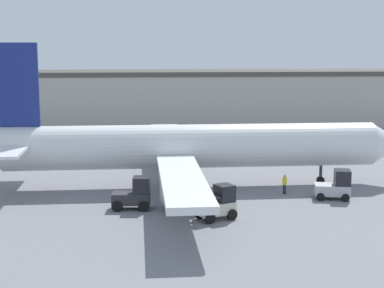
{
  "coord_description": "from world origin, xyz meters",
  "views": [
    {
      "loc": [
        -4.46,
        -51.5,
        12.39
      ],
      "look_at": [
        0.0,
        0.0,
        3.91
      ],
      "focal_mm": 55.0,
      "sensor_mm": 36.0,
      "label": 1
    }
  ],
  "objects_px": {
    "airplane": "(180,147)",
    "pushback_tug": "(135,195)",
    "ground_crew_worker": "(285,184)",
    "baggage_tug": "(336,186)",
    "belt_loader_truck": "(218,204)"
  },
  "relations": [
    {
      "from": "airplane",
      "to": "pushback_tug",
      "type": "xyz_separation_m",
      "value": [
        -4.05,
        -6.99,
        -2.54
      ]
    },
    {
      "from": "baggage_tug",
      "to": "pushback_tug",
      "type": "height_order",
      "value": "pushback_tug"
    },
    {
      "from": "baggage_tug",
      "to": "airplane",
      "type": "bearing_deg",
      "value": 169.22
    },
    {
      "from": "belt_loader_truck",
      "to": "baggage_tug",
      "type": "bearing_deg",
      "value": 0.42
    },
    {
      "from": "baggage_tug",
      "to": "ground_crew_worker",
      "type": "bearing_deg",
      "value": 164.79
    },
    {
      "from": "ground_crew_worker",
      "to": "belt_loader_truck",
      "type": "bearing_deg",
      "value": 159.78
    },
    {
      "from": "baggage_tug",
      "to": "belt_loader_truck",
      "type": "xyz_separation_m",
      "value": [
        -10.44,
        -4.91,
        0.05
      ]
    },
    {
      "from": "airplane",
      "to": "baggage_tug",
      "type": "relative_size",
      "value": 12.91
    },
    {
      "from": "pushback_tug",
      "to": "baggage_tug",
      "type": "bearing_deg",
      "value": 10.45
    },
    {
      "from": "belt_loader_truck",
      "to": "pushback_tug",
      "type": "distance_m",
      "value": 6.92
    },
    {
      "from": "ground_crew_worker",
      "to": "baggage_tug",
      "type": "bearing_deg",
      "value": -93.67
    },
    {
      "from": "ground_crew_worker",
      "to": "pushback_tug",
      "type": "bearing_deg",
      "value": 129.74
    },
    {
      "from": "ground_crew_worker",
      "to": "baggage_tug",
      "type": "distance_m",
      "value": 4.29
    },
    {
      "from": "airplane",
      "to": "ground_crew_worker",
      "type": "distance_m",
      "value": 9.72
    },
    {
      "from": "airplane",
      "to": "pushback_tug",
      "type": "bearing_deg",
      "value": -120.38
    }
  ]
}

